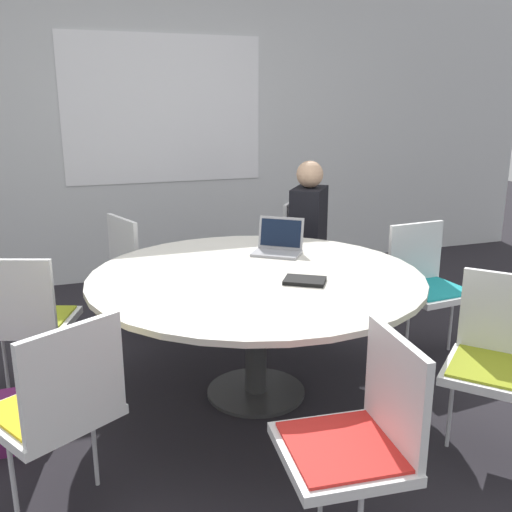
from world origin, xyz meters
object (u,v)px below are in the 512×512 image
(chair_2, at_px, (26,314))
(chair_4, at_px, (360,431))
(person_0, at_px, (310,227))
(chair_3, at_px, (58,402))
(spiral_notebook, at_px, (305,281))
(chair_1, at_px, (141,263))
(laptop, at_px, (279,244))
(chair_5, at_px, (500,353))
(chair_6, at_px, (426,279))
(chair_0, at_px, (306,244))

(chair_2, bearing_deg, chair_4, -34.85)
(person_0, bearing_deg, chair_2, -34.19)
(chair_4, relative_size, person_0, 0.71)
(chair_4, bearing_deg, chair_3, 65.83)
(spiral_notebook, bearing_deg, chair_1, 114.90)
(person_0, relative_size, laptop, 3.36)
(chair_1, height_order, chair_2, same)
(chair_4, relative_size, chair_5, 1.00)
(chair_3, distance_m, chair_6, 2.45)
(chair_2, bearing_deg, chair_5, -11.40)
(person_0, relative_size, spiral_notebook, 4.67)
(chair_2, height_order, chair_3, same)
(chair_1, distance_m, chair_5, 2.46)
(chair_0, height_order, laptop, laptop)
(chair_4, bearing_deg, person_0, -14.95)
(chair_1, bearing_deg, person_0, 65.68)
(chair_3, height_order, chair_6, same)
(person_0, distance_m, spiral_notebook, 1.41)
(chair_2, relative_size, person_0, 0.71)
(person_0, bearing_deg, chair_0, -160.99)
(spiral_notebook, bearing_deg, chair_2, 156.97)
(chair_0, bearing_deg, chair_5, 36.96)
(laptop, bearing_deg, chair_0, 93.55)
(chair_0, relative_size, chair_4, 1.00)
(spiral_notebook, bearing_deg, chair_6, 20.94)
(chair_0, xyz_separation_m, chair_4, (-0.94, -2.53, 0.00))
(chair_5, bearing_deg, person_0, -39.11)
(chair_6, bearing_deg, laptop, -16.21)
(chair_2, relative_size, chair_6, 1.00)
(laptop, bearing_deg, chair_2, -142.56)
(chair_5, relative_size, laptop, 2.38)
(chair_1, height_order, chair_5, same)
(chair_2, bearing_deg, laptop, 20.05)
(chair_5, bearing_deg, chair_1, -8.28)
(chair_2, relative_size, chair_5, 1.00)
(chair_0, distance_m, chair_5, 2.17)
(chair_2, relative_size, chair_4, 1.00)
(chair_3, bearing_deg, chair_6, -9.38)
(chair_0, height_order, person_0, person_0)
(chair_6, xyz_separation_m, laptop, (-0.96, 0.19, 0.27))
(spiral_notebook, bearing_deg, chair_5, -44.04)
(chair_1, relative_size, chair_3, 1.00)
(chair_2, distance_m, person_0, 2.12)
(chair_0, xyz_separation_m, chair_1, (-1.34, -0.11, 0.00))
(chair_6, bearing_deg, chair_4, 42.84)
(chair_1, height_order, person_0, person_0)
(person_0, bearing_deg, chair_3, -10.07)
(chair_1, distance_m, person_0, 1.29)
(chair_0, distance_m, laptop, 1.13)
(chair_3, bearing_deg, chair_5, -36.19)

